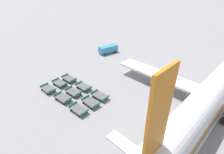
% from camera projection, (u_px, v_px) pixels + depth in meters
% --- Properties ---
extents(ground_plane, '(500.00, 500.00, 0.00)m').
position_uv_depth(ground_plane, '(143.00, 68.00, 42.28)').
color(ground_plane, gray).
extents(airplane, '(37.57, 45.80, 14.15)m').
position_uv_depth(airplane, '(216.00, 89.00, 28.70)').
color(airplane, silver).
rests_on(airplane, ground_plane).
extents(service_van, '(3.27, 5.76, 2.08)m').
position_uv_depth(service_van, '(108.00, 49.00, 49.94)').
color(service_van, teal).
rests_on(service_van, ground_plane).
extents(baggage_dolly_row_near_col_a, '(3.78, 1.87, 0.92)m').
position_uv_depth(baggage_dolly_row_near_col_a, '(48.00, 89.00, 33.53)').
color(baggage_dolly_row_near_col_a, '#515459').
rests_on(baggage_dolly_row_near_col_a, ground_plane).
extents(baggage_dolly_row_near_col_b, '(3.84, 2.05, 0.92)m').
position_uv_depth(baggage_dolly_row_near_col_b, '(63.00, 98.00, 31.04)').
color(baggage_dolly_row_near_col_b, '#515459').
rests_on(baggage_dolly_row_near_col_b, ground_plane).
extents(baggage_dolly_row_near_col_c, '(3.81, 1.95, 0.92)m').
position_uv_depth(baggage_dolly_row_near_col_c, '(79.00, 109.00, 28.38)').
color(baggage_dolly_row_near_col_c, '#515459').
rests_on(baggage_dolly_row_near_col_c, ground_plane).
extents(baggage_dolly_row_mid_a_col_a, '(3.82, 2.00, 0.92)m').
position_uv_depth(baggage_dolly_row_mid_a_col_a, '(60.00, 83.00, 35.32)').
color(baggage_dolly_row_mid_a_col_a, '#515459').
rests_on(baggage_dolly_row_mid_a_col_a, ground_plane).
extents(baggage_dolly_row_mid_a_col_b, '(3.81, 1.95, 0.92)m').
position_uv_depth(baggage_dolly_row_mid_a_col_b, '(73.00, 92.00, 32.65)').
color(baggage_dolly_row_mid_a_col_b, '#515459').
rests_on(baggage_dolly_row_mid_a_col_b, ground_plane).
extents(baggage_dolly_row_mid_a_col_c, '(3.79, 1.89, 0.92)m').
position_uv_depth(baggage_dolly_row_mid_a_col_c, '(91.00, 102.00, 29.98)').
color(baggage_dolly_row_mid_a_col_c, '#515459').
rests_on(baggage_dolly_row_mid_a_col_c, ground_plane).
extents(baggage_dolly_row_mid_b_col_a, '(3.80, 1.93, 0.92)m').
position_uv_depth(baggage_dolly_row_mid_b_col_a, '(69.00, 79.00, 36.88)').
color(baggage_dolly_row_mid_b_col_a, '#515459').
rests_on(baggage_dolly_row_mid_b_col_a, ground_plane).
extents(baggage_dolly_row_mid_b_col_b, '(3.79, 1.90, 0.92)m').
position_uv_depth(baggage_dolly_row_mid_b_col_b, '(84.00, 87.00, 34.20)').
color(baggage_dolly_row_mid_b_col_b, '#515459').
rests_on(baggage_dolly_row_mid_b_col_b, ground_plane).
extents(baggage_dolly_row_mid_b_col_c, '(3.81, 1.97, 0.92)m').
position_uv_depth(baggage_dolly_row_mid_b_col_c, '(100.00, 96.00, 31.60)').
color(baggage_dolly_row_mid_b_col_c, '#515459').
rests_on(baggage_dolly_row_mid_b_col_c, ground_plane).
extents(stand_guidance_stripe, '(0.55, 22.06, 0.01)m').
position_uv_depth(stand_guidance_stripe, '(201.00, 145.00, 23.03)').
color(stand_guidance_stripe, white).
rests_on(stand_guidance_stripe, ground_plane).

